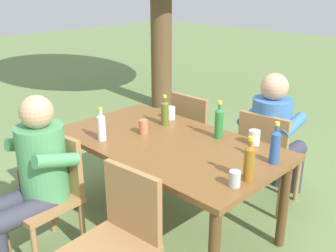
# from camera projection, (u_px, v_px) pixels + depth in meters

# --- Properties ---
(ground_plane) EXTENTS (24.00, 24.00, 0.00)m
(ground_plane) POSITION_uv_depth(u_px,v_px,m) (168.00, 225.00, 3.18)
(ground_plane) COLOR #6B844C
(dining_table) EXTENTS (1.70, 0.97, 0.74)m
(dining_table) POSITION_uv_depth(u_px,v_px,m) (168.00, 151.00, 2.95)
(dining_table) COLOR brown
(dining_table) RESTS_ON ground_plane
(chair_near_left) EXTENTS (0.47, 0.47, 0.87)m
(chair_near_left) POSITION_uv_depth(u_px,v_px,m) (50.00, 189.00, 2.74)
(chair_near_left) COLOR #A37547
(chair_near_left) RESTS_ON ground_plane
(chair_far_right) EXTENTS (0.49, 0.49, 0.87)m
(chair_far_right) POSITION_uv_depth(u_px,v_px,m) (267.00, 155.00, 3.28)
(chair_far_right) COLOR #A37547
(chair_far_right) RESTS_ON ground_plane
(chair_near_right) EXTENTS (0.48, 0.48, 0.87)m
(chair_near_right) POSITION_uv_depth(u_px,v_px,m) (119.00, 236.00, 2.24)
(chair_near_right) COLOR #A37547
(chair_near_right) RESTS_ON ground_plane
(chair_far_left) EXTENTS (0.45, 0.45, 0.87)m
(chair_far_left) POSITION_uv_depth(u_px,v_px,m) (197.00, 131.00, 3.78)
(chair_far_left) COLOR #A37547
(chair_far_left) RESTS_ON ground_plane
(person_in_white_shirt) EXTENTS (0.47, 0.61, 1.18)m
(person_in_white_shirt) POSITION_uv_depth(u_px,v_px,m) (33.00, 174.00, 2.60)
(person_in_white_shirt) COLOR #4C935B
(person_in_white_shirt) RESTS_ON ground_plane
(person_in_plaid_shirt) EXTENTS (0.47, 0.61, 1.18)m
(person_in_plaid_shirt) POSITION_uv_depth(u_px,v_px,m) (275.00, 133.00, 3.30)
(person_in_plaid_shirt) COLOR #3D70B2
(person_in_plaid_shirt) RESTS_ON ground_plane
(bottle_clear) EXTENTS (0.06, 0.06, 0.25)m
(bottle_clear) POSITION_uv_depth(u_px,v_px,m) (101.00, 126.00, 2.90)
(bottle_clear) COLOR white
(bottle_clear) RESTS_ON dining_table
(bottle_olive) EXTENTS (0.06, 0.06, 0.25)m
(bottle_olive) POSITION_uv_depth(u_px,v_px,m) (165.00, 112.00, 3.21)
(bottle_olive) COLOR #566623
(bottle_olive) RESTS_ON dining_table
(bottle_blue) EXTENTS (0.06, 0.06, 0.29)m
(bottle_blue) POSITION_uv_depth(u_px,v_px,m) (275.00, 146.00, 2.53)
(bottle_blue) COLOR #2D56A3
(bottle_blue) RESTS_ON dining_table
(bottle_amber) EXTENTS (0.06, 0.06, 0.28)m
(bottle_amber) POSITION_uv_depth(u_px,v_px,m) (249.00, 162.00, 2.31)
(bottle_amber) COLOR #996019
(bottle_amber) RESTS_ON dining_table
(bottle_green) EXTENTS (0.06, 0.06, 0.29)m
(bottle_green) POSITION_uv_depth(u_px,v_px,m) (219.00, 122.00, 2.94)
(bottle_green) COLOR #287A38
(bottle_green) RESTS_ON dining_table
(cup_glass) EXTENTS (0.08, 0.08, 0.11)m
(cup_glass) POSITION_uv_depth(u_px,v_px,m) (254.00, 137.00, 2.85)
(cup_glass) COLOR silver
(cup_glass) RESTS_ON dining_table
(cup_white) EXTENTS (0.08, 0.08, 0.11)m
(cup_white) POSITION_uv_depth(u_px,v_px,m) (171.00, 113.00, 3.37)
(cup_white) COLOR white
(cup_white) RESTS_ON dining_table
(cup_steel) EXTENTS (0.07, 0.07, 0.10)m
(cup_steel) POSITION_uv_depth(u_px,v_px,m) (235.00, 179.00, 2.27)
(cup_steel) COLOR #B2B7BC
(cup_steel) RESTS_ON dining_table
(cup_terracotta) EXTENTS (0.07, 0.07, 0.11)m
(cup_terracotta) POSITION_uv_depth(u_px,v_px,m) (143.00, 127.00, 3.04)
(cup_terracotta) COLOR #BC6B47
(cup_terracotta) RESTS_ON dining_table
(backpack_by_near_side) EXTENTS (0.32, 0.21, 0.43)m
(backpack_by_near_side) POSITION_uv_depth(u_px,v_px,m) (35.00, 172.00, 3.61)
(backpack_by_near_side) COLOR maroon
(backpack_by_near_side) RESTS_ON ground_plane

